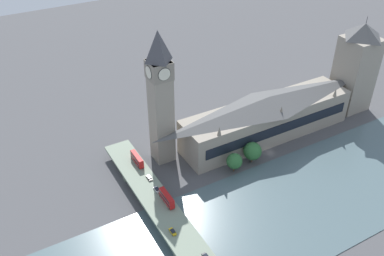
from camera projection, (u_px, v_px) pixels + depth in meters
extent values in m
plane|color=#4C4C4F|center=(270.00, 153.00, 234.40)|extent=(600.00, 600.00, 0.00)
cube|color=#4C6066|center=(318.00, 194.00, 207.33)|extent=(63.14, 360.00, 0.30)
cube|color=gray|center=(267.00, 121.00, 242.36)|extent=(23.01, 103.30, 20.29)
cube|color=black|center=(280.00, 129.00, 233.41)|extent=(0.40, 95.04, 6.09)
pyramid|color=#4C4C4C|center=(269.00, 101.00, 235.06)|extent=(22.55, 101.24, 5.59)
cone|color=gray|center=(335.00, 92.00, 243.66)|extent=(2.20, 2.20, 5.00)
cone|color=gray|center=(281.00, 110.00, 227.68)|extent=(2.20, 2.20, 5.00)
cone|color=gray|center=(219.00, 131.00, 211.69)|extent=(2.20, 2.20, 5.00)
cube|color=gray|center=(161.00, 113.00, 214.78)|extent=(10.13, 10.13, 57.14)
cube|color=gray|center=(159.00, 70.00, 201.24)|extent=(10.74, 10.74, 9.12)
cylinder|color=black|center=(164.00, 74.00, 197.47)|extent=(0.50, 6.54, 6.54)
cylinder|color=silver|center=(164.00, 74.00, 197.40)|extent=(0.62, 6.06, 6.06)
cylinder|color=black|center=(154.00, 65.00, 205.00)|extent=(0.50, 6.54, 6.54)
cylinder|color=silver|center=(154.00, 65.00, 205.08)|extent=(0.62, 6.06, 6.06)
cylinder|color=black|center=(169.00, 67.00, 203.37)|extent=(6.54, 0.50, 6.54)
cylinder|color=silver|center=(169.00, 67.00, 203.41)|extent=(6.06, 0.62, 6.06)
cylinder|color=black|center=(149.00, 72.00, 199.10)|extent=(6.54, 0.50, 6.54)
cylinder|color=silver|center=(149.00, 72.00, 199.06)|extent=(6.06, 0.62, 6.06)
pyramid|color=#424247|center=(158.00, 46.00, 194.41)|extent=(10.34, 10.34, 15.08)
cube|color=gray|center=(354.00, 74.00, 261.51)|extent=(19.33, 19.33, 46.70)
pyramid|color=#4C4C4C|center=(364.00, 31.00, 245.88)|extent=(19.33, 19.33, 8.70)
cylinder|color=#333338|center=(367.00, 20.00, 242.30)|extent=(0.30, 0.30, 4.00)
cube|color=#5D6A59|center=(187.00, 249.00, 176.44)|extent=(3.00, 11.63, 4.97)
cube|color=#5D6A59|center=(134.00, 173.00, 216.23)|extent=(3.00, 11.63, 4.97)
cube|color=gray|center=(187.00, 244.00, 174.69)|extent=(158.27, 13.68, 1.20)
cube|color=red|center=(137.00, 161.00, 216.43)|extent=(11.60, 2.44, 1.97)
cube|color=black|center=(137.00, 160.00, 216.21)|extent=(10.44, 2.50, 0.87)
cube|color=red|center=(137.00, 157.00, 215.23)|extent=(11.37, 2.44, 2.31)
cube|color=black|center=(137.00, 157.00, 215.16)|extent=(10.44, 2.50, 1.11)
cube|color=#A01515|center=(137.00, 156.00, 214.53)|extent=(11.25, 2.32, 0.16)
cylinder|color=black|center=(136.00, 156.00, 220.93)|extent=(1.08, 0.28, 1.08)
cylinder|color=black|center=(132.00, 158.00, 220.02)|extent=(1.08, 0.28, 1.08)
cylinder|color=black|center=(143.00, 167.00, 213.91)|extent=(1.08, 0.28, 1.08)
cylinder|color=black|center=(139.00, 168.00, 213.01)|extent=(1.08, 0.28, 1.08)
cube|color=red|center=(167.00, 200.00, 193.15)|extent=(11.29, 2.44, 2.02)
cube|color=black|center=(167.00, 199.00, 192.92)|extent=(10.16, 2.50, 0.89)
cube|color=red|center=(167.00, 196.00, 191.91)|extent=(11.06, 2.44, 2.38)
cube|color=black|center=(167.00, 196.00, 191.84)|extent=(10.16, 2.50, 1.14)
cube|color=#A01515|center=(167.00, 194.00, 191.19)|extent=(10.95, 2.32, 0.16)
cylinder|color=black|center=(164.00, 194.00, 197.56)|extent=(1.04, 0.28, 1.04)
cylinder|color=black|center=(160.00, 196.00, 196.66)|extent=(1.04, 0.28, 1.04)
cylinder|color=black|center=(174.00, 207.00, 190.73)|extent=(1.04, 0.28, 1.04)
cylinder|color=black|center=(169.00, 209.00, 189.83)|extent=(1.04, 0.28, 1.04)
cube|color=gold|center=(173.00, 232.00, 178.77)|extent=(4.35, 1.71, 0.59)
cube|color=black|center=(173.00, 231.00, 178.37)|extent=(2.26, 1.54, 0.47)
cylinder|color=black|center=(172.00, 229.00, 180.45)|extent=(0.61, 0.22, 0.61)
cylinder|color=black|center=(169.00, 230.00, 179.82)|extent=(0.61, 0.22, 0.61)
cylinder|color=black|center=(176.00, 234.00, 177.94)|extent=(0.61, 0.22, 0.61)
cylinder|color=black|center=(173.00, 236.00, 177.32)|extent=(0.61, 0.22, 0.61)
cube|color=silver|center=(157.00, 190.00, 199.94)|extent=(4.18, 1.85, 0.69)
cube|color=black|center=(157.00, 189.00, 199.49)|extent=(2.18, 1.66, 0.56)
cylinder|color=black|center=(157.00, 187.00, 201.61)|extent=(0.63, 0.22, 0.63)
cylinder|color=black|center=(154.00, 189.00, 200.93)|extent=(0.63, 0.22, 0.63)
cylinder|color=black|center=(160.00, 192.00, 199.24)|extent=(0.63, 0.22, 0.63)
cylinder|color=black|center=(157.00, 193.00, 198.56)|extent=(0.63, 0.22, 0.63)
cube|color=slate|center=(149.00, 178.00, 207.01)|extent=(4.40, 1.82, 0.56)
cube|color=black|center=(149.00, 177.00, 206.64)|extent=(2.29, 1.64, 0.44)
cylinder|color=black|center=(149.00, 176.00, 208.72)|extent=(0.64, 0.22, 0.64)
cylinder|color=black|center=(146.00, 177.00, 208.05)|extent=(0.64, 0.22, 0.64)
cylinder|color=black|center=(152.00, 180.00, 206.19)|extent=(0.64, 0.22, 0.64)
cylinder|color=black|center=(149.00, 181.00, 205.53)|extent=(0.64, 0.22, 0.64)
cube|color=black|center=(206.00, 256.00, 167.52)|extent=(2.11, 1.53, 0.57)
cylinder|color=black|center=(205.00, 254.00, 169.53)|extent=(0.68, 0.22, 0.68)
cylinder|color=black|center=(202.00, 255.00, 168.91)|extent=(0.68, 0.22, 0.68)
cylinder|color=brown|center=(252.00, 160.00, 226.97)|extent=(0.70, 0.70, 3.07)
sphere|color=#2D6633|center=(253.00, 151.00, 223.80)|extent=(9.62, 9.62, 9.62)
cylinder|color=brown|center=(234.00, 169.00, 220.65)|extent=(0.70, 0.70, 3.10)
sphere|color=#2D6633|center=(234.00, 161.00, 217.80)|extent=(8.27, 8.27, 8.27)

